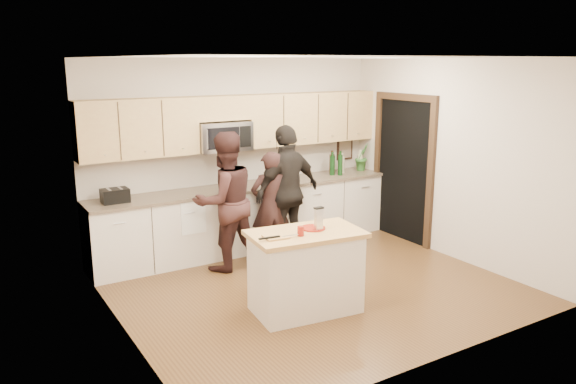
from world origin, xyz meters
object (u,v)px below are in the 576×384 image
woman_center (225,202)px  woman_right (288,192)px  island (306,271)px  toaster (115,196)px  woman_left (270,206)px

woman_center → woman_right: size_ratio=0.98×
island → woman_center: woman_center is taller
island → toaster: size_ratio=3.88×
toaster → woman_left: 2.01m
woman_center → island: bearing=92.3°
island → woman_left: size_ratio=0.85×
toaster → woman_center: (1.25, -0.54, -0.13)m
toaster → woman_center: bearing=-23.4°
woman_left → woman_center: 0.69m
woman_center → woman_right: bearing=176.3°
toaster → woman_left: bearing=-15.7°
toaster → woman_center: size_ratio=0.18×
toaster → woman_right: (2.19, -0.54, -0.11)m
toaster → woman_left: woman_left is taller
island → woman_left: (0.50, 1.63, 0.29)m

